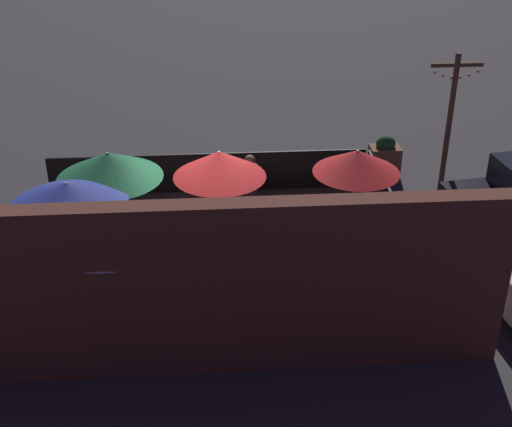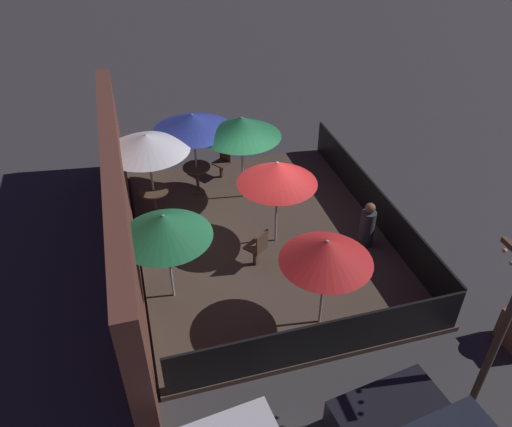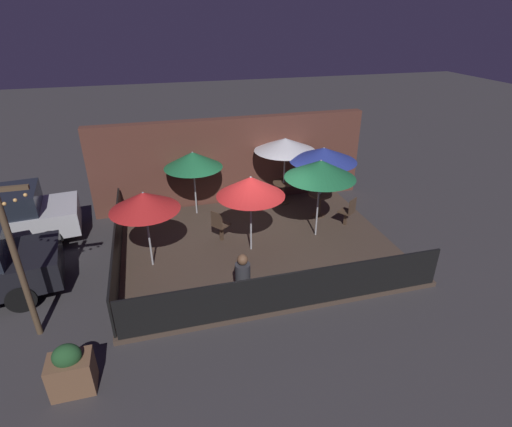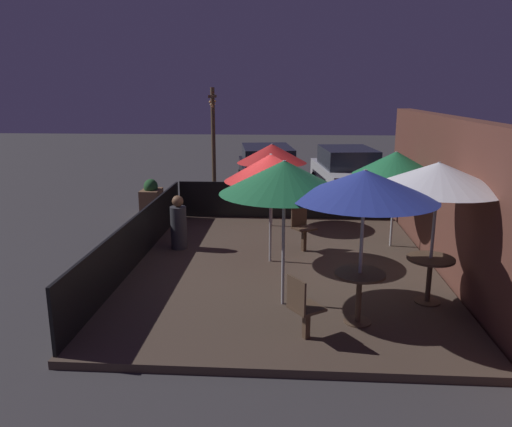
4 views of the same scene
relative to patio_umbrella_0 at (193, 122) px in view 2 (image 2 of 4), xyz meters
name	(u,v)px [view 2 (image 2 of 4)]	position (x,y,z in m)	size (l,w,h in m)	color
ground_plane	(263,240)	(-2.38, -1.13, -2.17)	(60.00, 60.00, 0.00)	#383538
patio_deck	(263,238)	(-2.38, -1.13, -2.11)	(7.49, 5.80, 0.12)	#47382D
building_wall	(121,211)	(-2.38, 2.00, -0.70)	(9.09, 0.36, 2.95)	brown
fence_front	(374,202)	(-2.38, -3.99, -1.58)	(7.29, 0.05, 0.95)	black
fence_side_left	(321,341)	(-6.08, -1.13, -1.58)	(0.05, 5.60, 0.95)	black
patio_umbrella_0	(193,122)	(0.00, 0.00, 0.00)	(2.03, 2.03, 2.26)	#B2B2B7
patio_umbrella_1	(147,143)	(-0.79, 1.21, 0.01)	(1.99, 1.99, 2.27)	#B2B2B7
patio_umbrella_2	(165,226)	(-3.76, 1.20, -0.23)	(1.81, 1.81, 2.07)	#B2B2B7
patio_umbrella_3	(277,173)	(-2.60, -1.38, -0.17)	(1.79, 1.79, 2.14)	#B2B2B7
patio_umbrella_4	(327,251)	(-5.25, -1.45, -0.24)	(1.70, 1.70, 2.05)	#B2B2B7
patio_umbrella_5	(242,127)	(-0.57, -1.11, 0.00)	(1.97, 1.97, 2.30)	#B2B2B7
dining_table_0	(197,172)	(0.00, 0.00, -1.45)	(0.73, 0.73, 0.77)	#4C3828
dining_table_1	(154,196)	(-0.79, 1.21, -1.47)	(0.74, 0.74, 0.75)	#4C3828
patio_chair_0	(258,247)	(-3.34, -0.74, -1.52)	(0.56, 0.56, 0.96)	#4C3828
patio_chair_1	(223,161)	(0.58, -0.83, -1.56)	(0.56, 0.56, 0.91)	#4C3828
patron_0	(367,226)	(-3.30, -3.37, -1.53)	(0.47, 0.47, 1.16)	#333338
light_post	(502,329)	(-7.63, -3.24, -0.20)	(1.10, 0.12, 3.50)	brown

